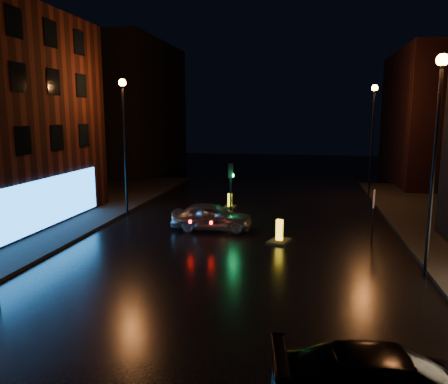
{
  "coord_description": "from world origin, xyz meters",
  "views": [
    {
      "loc": [
        3.12,
        -11.22,
        6.18
      ],
      "look_at": [
        -0.45,
        7.82,
        2.8
      ],
      "focal_mm": 35.0,
      "sensor_mm": 36.0,
      "label": 1
    }
  ],
  "objects": [
    {
      "name": "street_lamp_rfar",
      "position": [
        7.8,
        22.0,
        5.56
      ],
      "size": [
        0.44,
        0.44,
        8.37
      ],
      "color": "black",
      "rests_on": "ground"
    },
    {
      "name": "building_far_left",
      "position": [
        -16.0,
        35.0,
        7.0
      ],
      "size": [
        8.0,
        16.0,
        14.0
      ],
      "primitive_type": "cube",
      "color": "black",
      "rests_on": "ground"
    },
    {
      "name": "bollard_near",
      "position": [
        1.96,
        9.83,
        0.25
      ],
      "size": [
        1.25,
        1.53,
        1.15
      ],
      "rotation": [
        0.0,
        0.0,
        -0.32
      ],
      "color": "black",
      "rests_on": "ground"
    },
    {
      "name": "street_lamp_rnear",
      "position": [
        7.8,
        6.0,
        5.56
      ],
      "size": [
        0.44,
        0.44,
        8.37
      ],
      "color": "black",
      "rests_on": "ground"
    },
    {
      "name": "silver_hatchback",
      "position": [
        -1.83,
        11.58,
        0.75
      ],
      "size": [
        4.49,
        2.01,
        1.5
      ],
      "primitive_type": "imported",
      "rotation": [
        0.0,
        0.0,
        1.63
      ],
      "color": "#AEB1B6",
      "rests_on": "ground"
    },
    {
      "name": "traffic_signal",
      "position": [
        -1.2,
        14.0,
        0.5
      ],
      "size": [
        1.4,
        2.4,
        3.45
      ],
      "color": "black",
      "rests_on": "ground"
    },
    {
      "name": "building_far_right",
      "position": [
        15.0,
        32.0,
        6.0
      ],
      "size": [
        8.0,
        14.0,
        12.0
      ],
      "primitive_type": "cube",
      "color": "black",
      "rests_on": "ground"
    },
    {
      "name": "bollard_far",
      "position": [
        -1.87,
        17.57,
        0.21
      ],
      "size": [
        0.79,
        1.14,
        0.97
      ],
      "rotation": [
        0.0,
        0.0,
        -0.04
      ],
      "color": "black",
      "rests_on": "ground"
    },
    {
      "name": "ground",
      "position": [
        0.0,
        0.0,
        0.0
      ],
      "size": [
        120.0,
        120.0,
        0.0
      ],
      "primitive_type": "plane",
      "color": "black",
      "rests_on": "ground"
    },
    {
      "name": "road_sign_right",
      "position": [
        6.5,
        10.85,
        1.95
      ],
      "size": [
        0.2,
        0.63,
        2.6
      ],
      "rotation": [
        0.0,
        0.0,
        2.92
      ],
      "color": "black",
      "rests_on": "ground"
    },
    {
      "name": "street_lamp_lfar",
      "position": [
        -7.8,
        14.0,
        5.56
      ],
      "size": [
        0.44,
        0.44,
        8.37
      ],
      "color": "black",
      "rests_on": "ground"
    }
  ]
}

